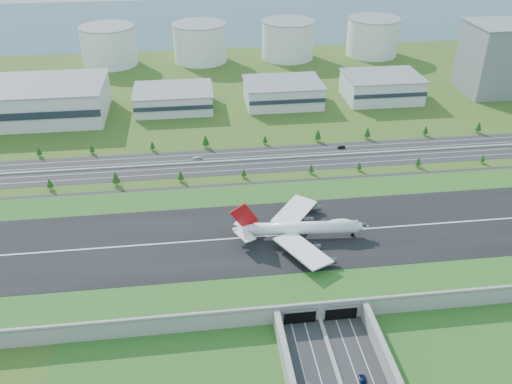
{
  "coord_description": "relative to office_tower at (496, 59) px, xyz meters",
  "views": [
    {
      "loc": [
        -46.31,
        -208.92,
        157.6
      ],
      "look_at": [
        -15.65,
        35.0,
        12.11
      ],
      "focal_mm": 38.0,
      "sensor_mm": 36.0,
      "label": 1
    }
  ],
  "objects": [
    {
      "name": "ground",
      "position": [
        -200.0,
        -195.0,
        -27.5
      ],
      "size": [
        1200.0,
        1200.0,
        0.0
      ],
      "primitive_type": "plane",
      "color": "#2D4917",
      "rests_on": "ground"
    },
    {
      "name": "airfield_deck",
      "position": [
        -200.0,
        -195.09,
        -23.38
      ],
      "size": [
        520.0,
        100.0,
        9.2
      ],
      "color": "gray",
      "rests_on": "ground"
    },
    {
      "name": "north_expressway",
      "position": [
        -200.0,
        -100.0,
        -27.44
      ],
      "size": [
        560.0,
        36.0,
        0.12
      ],
      "primitive_type": "cube",
      "color": "#28282B",
      "rests_on": "ground"
    },
    {
      "name": "tree_row",
      "position": [
        -189.47,
        -97.78,
        -23.03
      ],
      "size": [
        498.2,
        48.74,
        8.49
      ],
      "color": "#3D2819",
      "rests_on": "ground"
    },
    {
      "name": "hangar_west",
      "position": [
        -370.0,
        -10.0,
        -15.0
      ],
      "size": [
        120.0,
        60.0,
        25.0
      ],
      "primitive_type": "cube",
      "color": "silver",
      "rests_on": "ground"
    },
    {
      "name": "hangar_mid_a",
      "position": [
        -260.0,
        -5.0,
        -20.0
      ],
      "size": [
        58.0,
        42.0,
        15.0
      ],
      "primitive_type": "cube",
      "color": "silver",
      "rests_on": "ground"
    },
    {
      "name": "hangar_mid_b",
      "position": [
        -175.0,
        -5.0,
        -19.0
      ],
      "size": [
        58.0,
        42.0,
        17.0
      ],
      "primitive_type": "cube",
      "color": "silver",
      "rests_on": "ground"
    },
    {
      "name": "hangar_mid_c",
      "position": [
        -95.0,
        -5.0,
        -18.0
      ],
      "size": [
        58.0,
        42.0,
        19.0
      ],
      "primitive_type": "cube",
      "color": "silver",
      "rests_on": "ground"
    },
    {
      "name": "office_tower",
      "position": [
        0.0,
        0.0,
        0.0
      ],
      "size": [
        46.0,
        46.0,
        55.0
      ],
      "primitive_type": "cube",
      "color": "slate",
      "rests_on": "ground"
    },
    {
      "name": "fuel_tank_a",
      "position": [
        -320.0,
        115.0,
        -10.0
      ],
      "size": [
        50.0,
        50.0,
        35.0
      ],
      "primitive_type": "cylinder",
      "color": "white",
      "rests_on": "ground"
    },
    {
      "name": "fuel_tank_b",
      "position": [
        -235.0,
        115.0,
        -10.0
      ],
      "size": [
        50.0,
        50.0,
        35.0
      ],
      "primitive_type": "cylinder",
      "color": "white",
      "rests_on": "ground"
    },
    {
      "name": "fuel_tank_c",
      "position": [
        -150.0,
        115.0,
        -10.0
      ],
      "size": [
        50.0,
        50.0,
        35.0
      ],
      "primitive_type": "cylinder",
      "color": "white",
      "rests_on": "ground"
    },
    {
      "name": "fuel_tank_d",
      "position": [
        -65.0,
        115.0,
        -10.0
      ],
      "size": [
        50.0,
        50.0,
        35.0
      ],
      "primitive_type": "cylinder",
      "color": "white",
      "rests_on": "ground"
    },
    {
      "name": "bay_water",
      "position": [
        -200.0,
        285.0,
        -27.47
      ],
      "size": [
        1200.0,
        260.0,
        0.06
      ],
      "primitive_type": "cube",
      "color": "#345464",
      "rests_on": "ground"
    },
    {
      "name": "boeing_747",
      "position": [
        -199.02,
        -198.29,
        -13.72
      ],
      "size": [
        65.88,
        62.1,
        20.36
      ],
      "rotation": [
        0.0,
        0.0,
        -0.07
      ],
      "color": "white",
      "rests_on": "airfield_deck"
    },
    {
      "name": "car_2",
      "position": [
        -191.8,
        -277.18,
        -26.65
      ],
      "size": [
        3.2,
        5.58,
        1.46
      ],
      "primitive_type": "imported",
      "rotation": [
        0.0,
        0.0,
        2.99
      ],
      "color": "#0C143E",
      "rests_on": "ground"
    },
    {
      "name": "car_5",
      "position": [
        -150.03,
        -90.34,
        -26.53
      ],
      "size": [
        5.38,
        2.6,
        1.7
      ],
      "primitive_type": "imported",
      "rotation": [
        0.0,
        0.0,
        -1.41
      ],
      "color": "black",
      "rests_on": "ground"
    },
    {
      "name": "car_7",
      "position": [
        -245.29,
        -93.83,
        -26.55
      ],
      "size": [
        5.92,
        2.93,
        1.65
      ],
      "primitive_type": "imported",
      "rotation": [
        0.0,
        0.0,
        -1.68
      ],
      "color": "white",
      "rests_on": "ground"
    }
  ]
}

